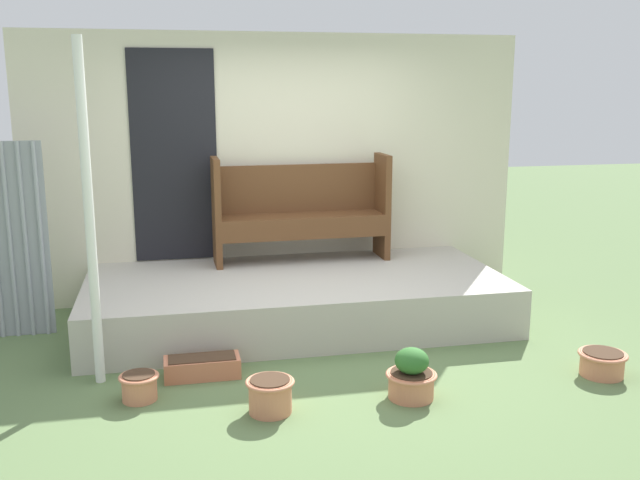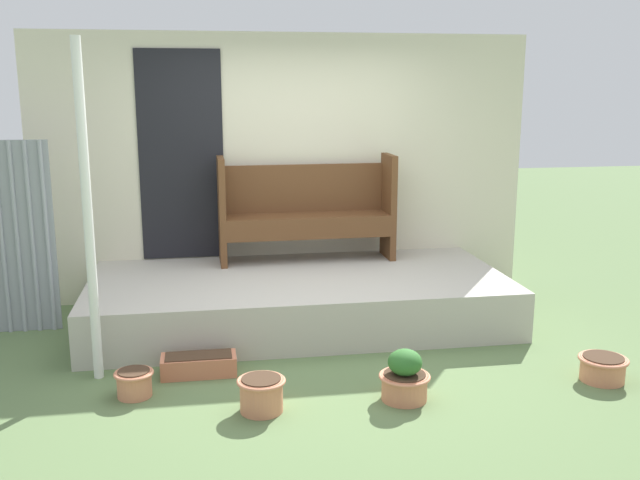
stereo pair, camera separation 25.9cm
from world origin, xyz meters
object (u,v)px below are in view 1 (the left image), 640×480
support_post (89,217)px  flower_pot_far_right (602,362)px  flower_pot_middle (270,394)px  bench (301,207)px  flower_pot_right (411,376)px  flower_pot_left (139,385)px  planter_box_rect (202,367)px

support_post → flower_pot_far_right: support_post is taller
flower_pot_middle → support_post: bearing=146.4°
bench → flower_pot_right: size_ratio=4.71×
bench → flower_pot_right: bench is taller
flower_pot_left → flower_pot_far_right: bearing=-4.9°
bench → planter_box_rect: bench is taller
flower_pot_middle → flower_pot_right: size_ratio=0.90×
flower_pot_right → planter_box_rect: size_ratio=0.65×
support_post → bench: bearing=42.1°
bench → flower_pot_right: bearing=-82.9°
bench → flower_pot_far_right: size_ratio=4.76×
bench → flower_pot_left: size_ratio=6.17×
flower_pot_left → flower_pot_far_right: flower_pot_left is taller
support_post → flower_pot_right: support_post is taller
flower_pot_left → bench: bearing=53.1°
flower_pot_right → planter_box_rect: (-1.38, 0.66, -0.08)m
support_post → planter_box_rect: 1.35m
support_post → flower_pot_middle: size_ratio=7.50×
bench → planter_box_rect: bearing=-122.9°
flower_pot_far_right → planter_box_rect: flower_pot_far_right is taller
support_post → flower_pot_right: bearing=-19.2°
bench → planter_box_rect: 2.18m
support_post → bench: size_ratio=1.44×
flower_pot_left → flower_pot_middle: flower_pot_middle is taller
bench → flower_pot_far_right: bench is taller
bench → planter_box_rect: size_ratio=3.06×
flower_pot_right → flower_pot_middle: bearing=-179.0°
flower_pot_far_right → flower_pot_middle: bearing=-177.9°
bench → flower_pot_far_right: 3.05m
flower_pot_left → flower_pot_far_right: 3.35m
support_post → bench: support_post is taller
support_post → flower_pot_far_right: 3.85m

